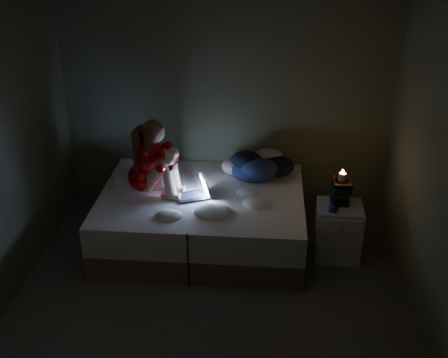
# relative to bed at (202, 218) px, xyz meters

# --- Properties ---
(floor) EXTENTS (3.60, 3.80, 0.02)m
(floor) POSITION_rel_bed_xyz_m (0.19, -1.10, -0.30)
(floor) COLOR #4B4846
(floor) RESTS_ON ground
(ceiling) EXTENTS (3.60, 3.80, 0.02)m
(ceiling) POSITION_rel_bed_xyz_m (0.19, -1.10, 2.32)
(ceiling) COLOR silver
(ceiling) RESTS_ON ground
(wall_back) EXTENTS (3.60, 0.02, 2.60)m
(wall_back) POSITION_rel_bed_xyz_m (0.19, 0.81, 1.01)
(wall_back) COLOR #545944
(wall_back) RESTS_ON ground
(wall_right) EXTENTS (0.02, 3.80, 2.60)m
(wall_right) POSITION_rel_bed_xyz_m (2.00, -1.10, 1.01)
(wall_right) COLOR #545944
(wall_right) RESTS_ON ground
(bed) EXTENTS (2.07, 1.55, 0.57)m
(bed) POSITION_rel_bed_xyz_m (0.00, 0.00, 0.00)
(bed) COLOR beige
(bed) RESTS_ON ground
(pillow) EXTENTS (0.50, 0.35, 0.14)m
(pillow) POSITION_rel_bed_xyz_m (-0.66, 0.20, 0.36)
(pillow) COLOR white
(pillow) RESTS_ON bed
(woman) EXTENTS (0.54, 0.39, 0.81)m
(woman) POSITION_rel_bed_xyz_m (-0.59, -0.01, 0.69)
(woman) COLOR #A40601
(woman) RESTS_ON bed
(laptop) EXTENTS (0.39, 0.34, 0.23)m
(laptop) POSITION_rel_bed_xyz_m (-0.09, -0.08, 0.40)
(laptop) COLOR black
(laptop) RESTS_ON bed
(clothes_pile) EXTENTS (0.56, 0.46, 0.33)m
(clothes_pile) POSITION_rel_bed_xyz_m (0.53, 0.39, 0.45)
(clothes_pile) COLOR #131D3F
(clothes_pile) RESTS_ON bed
(nightstand) EXTENTS (0.44, 0.40, 0.58)m
(nightstand) POSITION_rel_bed_xyz_m (1.39, -0.17, 0.01)
(nightstand) COLOR silver
(nightstand) RESTS_ON ground
(book_stack) EXTENTS (0.19, 0.25, 0.24)m
(book_stack) POSITION_rel_bed_xyz_m (1.38, -0.09, 0.42)
(book_stack) COLOR black
(book_stack) RESTS_ON nightstand
(candle) EXTENTS (0.07, 0.07, 0.08)m
(candle) POSITION_rel_bed_xyz_m (1.38, -0.09, 0.58)
(candle) COLOR beige
(candle) RESTS_ON book_stack
(phone) EXTENTS (0.11, 0.15, 0.01)m
(phone) POSITION_rel_bed_xyz_m (1.32, -0.24, 0.30)
(phone) COLOR black
(phone) RESTS_ON nightstand
(blue_orb) EXTENTS (0.08, 0.08, 0.08)m
(blue_orb) POSITION_rel_bed_xyz_m (1.30, -0.28, 0.34)
(blue_orb) COLOR navy
(blue_orb) RESTS_ON nightstand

